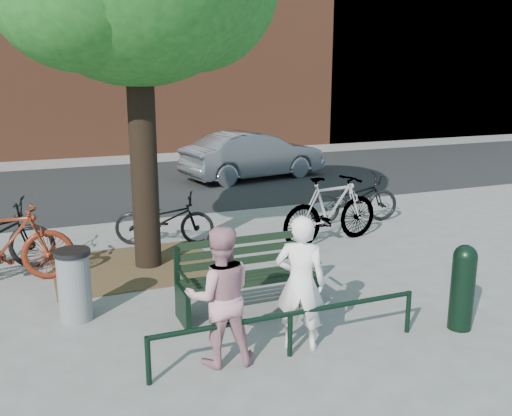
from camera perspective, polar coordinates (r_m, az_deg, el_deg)
name	(u,v)px	position (r m, az deg, el deg)	size (l,w,h in m)	color
ground	(249,312)	(7.25, -0.75, -10.38)	(90.00, 90.00, 0.00)	gray
dirt_pit	(136,267)	(8.98, -11.94, -5.76)	(2.40, 2.00, 0.02)	brown
road	(129,186)	(15.15, -12.56, 2.17)	(40.00, 7.00, 0.01)	black
park_bench	(246,274)	(7.14, -1.00, -6.63)	(1.74, 0.54, 0.97)	black
guard_railing	(290,321)	(6.08, 3.44, -11.18)	(3.06, 0.06, 0.51)	black
person_left	(301,283)	(6.15, 4.48, -7.47)	(0.54, 0.36, 1.48)	white
person_right	(220,296)	(5.83, -3.63, -8.80)	(0.71, 0.55, 1.46)	#BE828E
bollard	(463,284)	(7.04, 19.98, -7.19)	(0.27, 0.27, 1.02)	black
litter_bin	(74,285)	(7.23, -17.71, -7.32)	(0.43, 0.43, 0.88)	gray
bicycle_b	(3,245)	(8.71, -23.99, -3.39)	(0.54, 1.91, 1.15)	#5D1C0D
bicycle_c	(164,219)	(9.93, -9.15, -1.11)	(0.59, 1.70, 0.89)	black
bicycle_d	(331,210)	(9.93, 7.50, -0.17)	(0.56, 1.98, 1.19)	gray
bicycle_e	(354,198)	(11.37, 9.74, 0.96)	(0.64, 1.84, 0.97)	black
parked_car	(253,155)	(15.68, -0.28, 5.28)	(1.38, 3.96, 1.30)	gray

